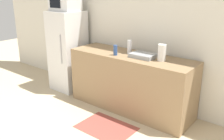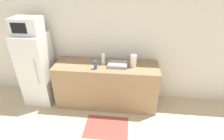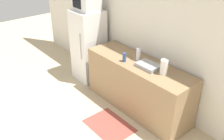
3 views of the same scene
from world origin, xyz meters
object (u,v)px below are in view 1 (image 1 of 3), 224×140
object	(u,v)px
refrigerator	(68,51)
microwave	(65,2)
bottle_short	(115,50)
bottle_tall	(130,47)
paper_towel_roll	(162,53)

from	to	relation	value
refrigerator	microwave	bearing A→B (deg)	-109.41
refrigerator	microwave	distance (m)	0.92
bottle_short	bottle_tall	bearing A→B (deg)	62.01
bottle_short	paper_towel_roll	xyz separation A→B (m)	(0.71, 0.18, 0.04)
bottle_tall	bottle_short	xyz separation A→B (m)	(-0.12, -0.22, -0.03)
bottle_short	paper_towel_roll	size ratio (longest dim) A/B	0.66
refrigerator	bottle_short	world-z (taller)	refrigerator
bottle_tall	bottle_short	size ratio (longest dim) A/B	1.38
bottle_tall	paper_towel_roll	bearing A→B (deg)	-4.06
bottle_tall	bottle_short	world-z (taller)	bottle_tall
paper_towel_roll	refrigerator	bearing A→B (deg)	-179.29
refrigerator	paper_towel_roll	world-z (taller)	refrigerator
bottle_short	microwave	bearing A→B (deg)	173.32
refrigerator	bottle_short	distance (m)	1.33
bottle_short	refrigerator	bearing A→B (deg)	173.27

